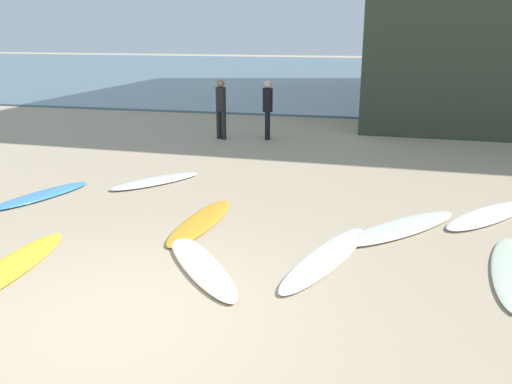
% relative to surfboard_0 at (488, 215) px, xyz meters
% --- Properties ---
extents(ground_plane, '(120.00, 120.00, 0.00)m').
position_rel_surfboard_0_xyz_m(ground_plane, '(-4.41, -4.39, -0.04)').
color(ground_plane, tan).
extents(ocean_water, '(120.00, 40.00, 0.08)m').
position_rel_surfboard_0_xyz_m(ocean_water, '(-4.41, 29.77, 0.00)').
color(ocean_water, slate).
rests_on(ocean_water, ground_plane).
extents(surfboard_0, '(1.81, 2.09, 0.08)m').
position_rel_surfboard_0_xyz_m(surfboard_0, '(0.00, 0.00, 0.00)').
color(surfboard_0, white).
rests_on(surfboard_0, ground_plane).
extents(surfboard_2, '(2.02, 2.25, 0.08)m').
position_rel_surfboard_0_xyz_m(surfboard_2, '(-1.39, -0.91, -0.00)').
color(surfboard_2, silver).
rests_on(surfboard_2, ground_plane).
extents(surfboard_3, '(1.12, 2.13, 0.08)m').
position_rel_surfboard_0_xyz_m(surfboard_3, '(-7.83, -0.72, -0.00)').
color(surfboard_3, '#4392D7').
rests_on(surfboard_3, ground_plane).
extents(surfboard_4, '(1.60, 1.91, 0.08)m').
position_rel_surfboard_0_xyz_m(surfboard_4, '(-6.17, 0.66, 0.00)').
color(surfboard_4, silver).
rests_on(surfboard_4, ground_plane).
extents(surfboard_6, '(1.78, 2.10, 0.07)m').
position_rel_surfboard_0_xyz_m(surfboard_6, '(-3.96, -2.94, -0.00)').
color(surfboard_6, '#F4E1C0').
rests_on(surfboard_6, ground_plane).
extents(surfboard_7, '(0.66, 2.31, 0.07)m').
position_rel_surfboard_0_xyz_m(surfboard_7, '(-4.51, -1.36, -0.01)').
color(surfboard_7, gold).
rests_on(surfboard_7, ground_plane).
extents(surfboard_8, '(1.24, 2.57, 0.07)m').
position_rel_surfboard_0_xyz_m(surfboard_8, '(-2.39, -2.31, -0.00)').
color(surfboard_8, white).
rests_on(surfboard_8, ground_plane).
extents(surfboard_9, '(0.74, 2.43, 0.07)m').
position_rel_surfboard_0_xyz_m(surfboard_9, '(-6.33, -3.56, -0.01)').
color(surfboard_9, yellow).
rests_on(surfboard_9, ground_plane).
extents(surfboard_10, '(0.87, 2.46, 0.07)m').
position_rel_surfboard_0_xyz_m(surfboard_10, '(-0.04, -2.17, -0.01)').
color(surfboard_10, silver).
rests_on(surfboard_10, ground_plane).
extents(beachgoer_near, '(0.38, 0.38, 1.66)m').
position_rel_surfboard_0_xyz_m(beachgoer_near, '(-6.22, 5.33, 0.88)').
color(beachgoer_near, black).
rests_on(beachgoer_near, ground_plane).
extents(beachgoer_mid, '(0.34, 0.34, 1.63)m').
position_rel_surfboard_0_xyz_m(beachgoer_mid, '(-4.95, 5.62, 0.86)').
color(beachgoer_mid, black).
rests_on(beachgoer_mid, ground_plane).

